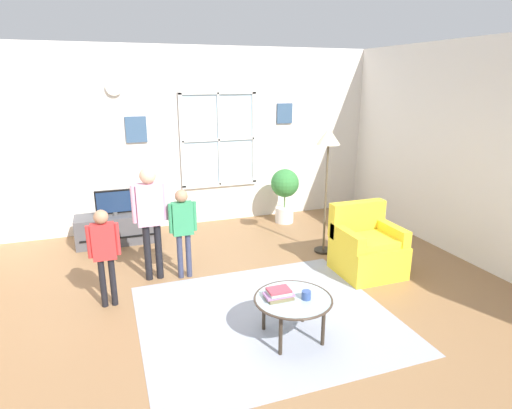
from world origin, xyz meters
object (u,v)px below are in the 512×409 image
at_px(potted_plant_by_window, 285,189).
at_px(book_stack, 279,294).
at_px(television, 114,202).
at_px(person_red_shirt, 104,247).
at_px(floor_lamp, 328,149).
at_px(remote_near_books, 284,296).
at_px(person_green_shirt, 183,223).
at_px(coffee_table, 293,301).
at_px(tv_stand, 117,229).
at_px(armchair, 366,248).
at_px(cup, 306,295).
at_px(person_pink_shirt, 150,211).

bearing_deg(potted_plant_by_window, book_stack, -114.26).
xyz_separation_m(television, person_red_shirt, (-0.16, -1.94, 0.05)).
bearing_deg(floor_lamp, remote_near_books, -128.31).
bearing_deg(person_red_shirt, floor_lamp, 11.11).
bearing_deg(person_green_shirt, person_red_shirt, -154.99).
bearing_deg(coffee_table, remote_near_books, 144.91).
height_order(tv_stand, television, television).
relative_size(tv_stand, floor_lamp, 0.66).
distance_m(tv_stand, person_red_shirt, 2.00).
bearing_deg(armchair, floor_lamp, 103.15).
relative_size(coffee_table, book_stack, 2.76).
distance_m(armchair, cup, 1.75).
distance_m(tv_stand, floor_lamp, 3.35).
height_order(television, remote_near_books, television).
bearing_deg(person_pink_shirt, coffee_table, -57.61).
bearing_deg(armchair, potted_plant_by_window, 95.04).
height_order(remote_near_books, person_red_shirt, person_red_shirt).
distance_m(tv_stand, book_stack, 3.40).
relative_size(person_green_shirt, floor_lamp, 0.64).
bearing_deg(book_stack, cup, -23.91).
distance_m(armchair, person_pink_shirt, 2.74).
bearing_deg(book_stack, tv_stand, 113.54).
xyz_separation_m(armchair, coffee_table, (-1.49, -1.02, 0.06)).
relative_size(person_pink_shirt, potted_plant_by_window, 1.50).
height_order(television, book_stack, television).
bearing_deg(tv_stand, remote_near_books, -65.65).
height_order(coffee_table, person_pink_shirt, person_pink_shirt).
bearing_deg(person_red_shirt, remote_near_books, -36.71).
xyz_separation_m(remote_near_books, potted_plant_by_window, (1.37, 3.15, 0.16)).
bearing_deg(coffee_table, armchair, 34.35).
relative_size(person_red_shirt, floor_lamp, 0.62).
distance_m(person_pink_shirt, floor_lamp, 2.47).
bearing_deg(person_green_shirt, television, 116.41).
bearing_deg(remote_near_books, person_pink_shirt, 121.36).
bearing_deg(coffee_table, person_pink_shirt, 122.39).
bearing_deg(television, person_red_shirt, -94.66).
relative_size(tv_stand, potted_plant_by_window, 1.24).
relative_size(coffee_table, floor_lamp, 0.42).
bearing_deg(coffee_table, cup, -26.57).
bearing_deg(cup, television, 116.34).
distance_m(potted_plant_by_window, floor_lamp, 1.67).
xyz_separation_m(coffee_table, potted_plant_by_window, (1.29, 3.20, 0.20)).
relative_size(television, remote_near_books, 3.81).
bearing_deg(remote_near_books, cup, -30.23).
bearing_deg(coffee_table, book_stack, 158.47).
distance_m(television, armchair, 3.68).
xyz_separation_m(tv_stand, person_red_shirt, (-0.16, -1.94, 0.47)).
bearing_deg(book_stack, person_pink_shirt, 120.01).
xyz_separation_m(tv_stand, person_pink_shirt, (0.39, -1.43, 0.66)).
height_order(person_green_shirt, person_pink_shirt, person_pink_shirt).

